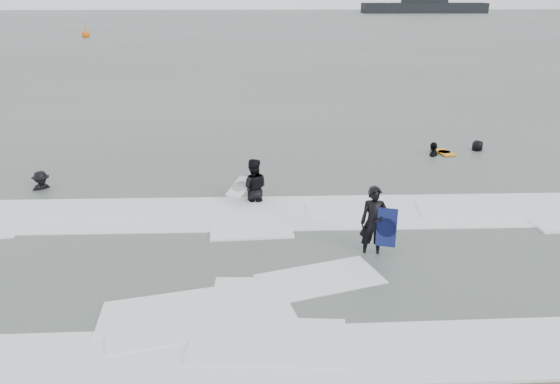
{
  "coord_description": "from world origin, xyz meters",
  "views": [
    {
      "loc": [
        -0.5,
        -8.78,
        6.29
      ],
      "look_at": [
        0.0,
        5.0,
        1.1
      ],
      "focal_mm": 35.0,
      "sensor_mm": 36.0,
      "label": 1
    }
  ],
  "objects_px": {
    "buoy": "(86,35)",
    "vessel_horizon": "(424,7)",
    "surfer_wading": "(253,202)",
    "surfer_right_far": "(477,152)",
    "surfer_centre": "(372,256)",
    "surfer_right_near": "(433,156)",
    "surfer_breaker": "(43,191)"
  },
  "relations": [
    {
      "from": "buoy",
      "to": "vessel_horizon",
      "type": "xyz_separation_m",
      "value": [
        65.24,
        70.44,
        1.18
      ]
    },
    {
      "from": "surfer_wading",
      "to": "surfer_right_far",
      "type": "bearing_deg",
      "value": -151.08
    },
    {
      "from": "buoy",
      "to": "vessel_horizon",
      "type": "relative_size",
      "value": 0.05
    },
    {
      "from": "surfer_wading",
      "to": "vessel_horizon",
      "type": "bearing_deg",
      "value": -108.92
    },
    {
      "from": "surfer_right_far",
      "to": "surfer_centre",
      "type": "bearing_deg",
      "value": 39.46
    },
    {
      "from": "surfer_centre",
      "to": "vessel_horizon",
      "type": "height_order",
      "value": "vessel_horizon"
    },
    {
      "from": "surfer_centre",
      "to": "surfer_right_far",
      "type": "height_order",
      "value": "surfer_centre"
    },
    {
      "from": "surfer_right_near",
      "to": "surfer_right_far",
      "type": "distance_m",
      "value": 2.05
    },
    {
      "from": "surfer_wading",
      "to": "surfer_right_far",
      "type": "relative_size",
      "value": 1.19
    },
    {
      "from": "surfer_breaker",
      "to": "buoy",
      "type": "height_order",
      "value": "buoy"
    },
    {
      "from": "surfer_right_near",
      "to": "buoy",
      "type": "height_order",
      "value": "buoy"
    },
    {
      "from": "surfer_right_near",
      "to": "vessel_horizon",
      "type": "xyz_separation_m",
      "value": [
        35.45,
        125.56,
        1.59
      ]
    },
    {
      "from": "buoy",
      "to": "surfer_wading",
      "type": "bearing_deg",
      "value": -69.19
    },
    {
      "from": "surfer_wading",
      "to": "buoy",
      "type": "height_order",
      "value": "buoy"
    },
    {
      "from": "surfer_right_far",
      "to": "buoy",
      "type": "distance_m",
      "value": 63.16
    },
    {
      "from": "surfer_right_far",
      "to": "buoy",
      "type": "relative_size",
      "value": 0.99
    },
    {
      "from": "surfer_breaker",
      "to": "surfer_right_near",
      "type": "height_order",
      "value": "surfer_right_near"
    },
    {
      "from": "surfer_breaker",
      "to": "vessel_horizon",
      "type": "relative_size",
      "value": 0.05
    },
    {
      "from": "surfer_wading",
      "to": "buoy",
      "type": "distance_m",
      "value": 63.93
    },
    {
      "from": "surfer_centre",
      "to": "surfer_right_near",
      "type": "xyz_separation_m",
      "value": [
        4.08,
        8.4,
        0.0
      ]
    },
    {
      "from": "surfer_breaker",
      "to": "surfer_right_far",
      "type": "relative_size",
      "value": 0.94
    },
    {
      "from": "surfer_right_far",
      "to": "vessel_horizon",
      "type": "relative_size",
      "value": 0.05
    },
    {
      "from": "surfer_centre",
      "to": "surfer_wading",
      "type": "height_order",
      "value": "surfer_wading"
    },
    {
      "from": "surfer_centre",
      "to": "surfer_breaker",
      "type": "relative_size",
      "value": 1.2
    },
    {
      "from": "surfer_right_near",
      "to": "surfer_wading",
      "type": "bearing_deg",
      "value": -31.03
    },
    {
      "from": "surfer_wading",
      "to": "surfer_right_near",
      "type": "bearing_deg",
      "value": -147.61
    },
    {
      "from": "buoy",
      "to": "surfer_breaker",
      "type": "bearing_deg",
      "value": -74.93
    },
    {
      "from": "surfer_centre",
      "to": "surfer_breaker",
      "type": "bearing_deg",
      "value": 158.75
    },
    {
      "from": "surfer_breaker",
      "to": "vessel_horizon",
      "type": "distance_m",
      "value": 138.17
    },
    {
      "from": "surfer_breaker",
      "to": "buoy",
      "type": "xyz_separation_m",
      "value": [
        -15.77,
        58.57,
        0.42
      ]
    },
    {
      "from": "vessel_horizon",
      "to": "buoy",
      "type": "bearing_deg",
      "value": -132.81
    },
    {
      "from": "surfer_right_near",
      "to": "vessel_horizon",
      "type": "distance_m",
      "value": 130.48
    }
  ]
}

